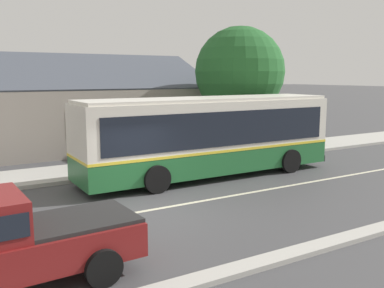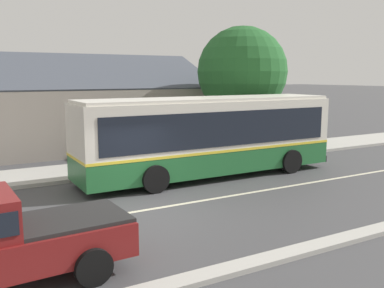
# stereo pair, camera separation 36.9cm
# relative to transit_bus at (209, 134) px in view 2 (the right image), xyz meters

# --- Properties ---
(ground_plane) EXTENTS (300.00, 300.00, 0.00)m
(ground_plane) POSITION_rel_transit_bus_xyz_m (-3.90, -2.90, -1.73)
(ground_plane) COLOR #424244
(sidewalk_far) EXTENTS (60.00, 3.00, 0.15)m
(sidewalk_far) POSITION_rel_transit_bus_xyz_m (-3.90, 3.10, -1.65)
(sidewalk_far) COLOR #ADAAA3
(sidewalk_far) RESTS_ON ground
(curb_near) EXTENTS (60.00, 0.50, 0.12)m
(curb_near) POSITION_rel_transit_bus_xyz_m (-3.90, -7.65, -1.67)
(curb_near) COLOR #ADAAA3
(curb_near) RESTS_ON ground
(lane_divider_stripe) EXTENTS (60.00, 0.16, 0.01)m
(lane_divider_stripe) POSITION_rel_transit_bus_xyz_m (-3.90, -2.90, -1.72)
(lane_divider_stripe) COLOR beige
(lane_divider_stripe) RESTS_ON ground
(community_building) EXTENTS (21.36, 9.87, 6.42)m
(community_building) POSITION_rel_transit_bus_xyz_m (-5.82, 11.30, 0.08)
(community_building) COLOR gray
(community_building) RESTS_ON ground
(transit_bus) EXTENTS (10.90, 2.81, 3.22)m
(transit_bus) POSITION_rel_transit_bus_xyz_m (0.00, 0.00, 0.00)
(transit_bus) COLOR #236633
(transit_bus) RESTS_ON ground
(street_tree_primary) EXTENTS (4.77, 4.77, 6.68)m
(street_tree_primary) POSITION_rel_transit_bus_xyz_m (4.60, 4.09, 2.42)
(street_tree_primary) COLOR #4C3828
(street_tree_primary) RESTS_ON ground
(bus_stop_sign) EXTENTS (0.36, 0.07, 2.40)m
(bus_stop_sign) POSITION_rel_transit_bus_xyz_m (6.06, 2.09, -0.09)
(bus_stop_sign) COLOR gray
(bus_stop_sign) RESTS_ON sidewalk_far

